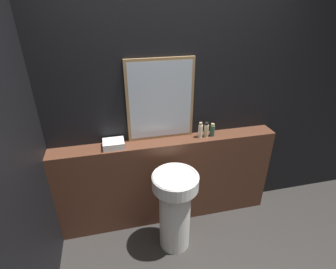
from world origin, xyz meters
TOP-DOWN VIEW (x-y plane):
  - wall_back at (0.00, 1.43)m, footprint 8.00×0.06m
  - vanity_counter at (0.00, 1.30)m, footprint 2.22×0.20m
  - pedestal_sink at (-0.02, 0.92)m, footprint 0.41×0.41m
  - mirror at (-0.05, 1.38)m, footprint 0.63×0.03m
  - towel_stack at (-0.51, 1.30)m, footprint 0.19×0.16m
  - shampoo_bottle at (0.33, 1.30)m, footprint 0.04×0.04m
  - conditioner_bottle at (0.39, 1.30)m, footprint 0.05×0.05m
  - lotion_bottle at (0.46, 1.30)m, footprint 0.05×0.05m

SIDE VIEW (x-z plane):
  - pedestal_sink at x=-0.02m, z-range 0.06..0.89m
  - vanity_counter at x=0.00m, z-range 0.00..0.96m
  - towel_stack at x=-0.51m, z-range 0.96..1.03m
  - lotion_bottle at x=0.46m, z-range 0.96..1.09m
  - conditioner_bottle at x=0.39m, z-range 0.96..1.11m
  - shampoo_bottle at x=0.33m, z-range 0.96..1.12m
  - wall_back at x=0.00m, z-range 0.00..2.50m
  - mirror at x=-0.05m, z-range 0.96..1.74m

